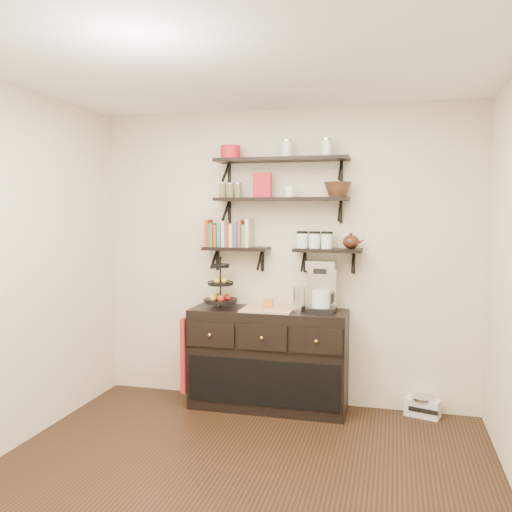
% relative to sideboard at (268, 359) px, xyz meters
% --- Properties ---
extents(floor, '(3.50, 3.50, 0.00)m').
position_rel_sideboard_xyz_m(floor, '(0.09, -1.51, -0.45)').
color(floor, black).
rests_on(floor, ground).
extents(ceiling, '(3.50, 3.50, 0.02)m').
position_rel_sideboard_xyz_m(ceiling, '(0.09, -1.51, 2.25)').
color(ceiling, white).
rests_on(ceiling, back_wall).
extents(back_wall, '(3.50, 0.02, 2.70)m').
position_rel_sideboard_xyz_m(back_wall, '(0.09, 0.24, 0.90)').
color(back_wall, silver).
rests_on(back_wall, ground).
extents(shelf_top, '(1.20, 0.27, 0.23)m').
position_rel_sideboard_xyz_m(shelf_top, '(0.09, 0.10, 1.78)').
color(shelf_top, black).
rests_on(shelf_top, back_wall).
extents(shelf_mid, '(1.20, 0.27, 0.23)m').
position_rel_sideboard_xyz_m(shelf_mid, '(0.09, 0.10, 1.43)').
color(shelf_mid, black).
rests_on(shelf_mid, back_wall).
extents(shelf_low_left, '(0.60, 0.25, 0.23)m').
position_rel_sideboard_xyz_m(shelf_low_left, '(-0.33, 0.12, 0.98)').
color(shelf_low_left, black).
rests_on(shelf_low_left, back_wall).
extents(shelf_low_right, '(0.60, 0.25, 0.23)m').
position_rel_sideboard_xyz_m(shelf_low_right, '(0.51, 0.12, 0.98)').
color(shelf_low_right, black).
rests_on(shelf_low_right, back_wall).
extents(cookbooks, '(0.40, 0.15, 0.26)m').
position_rel_sideboard_xyz_m(cookbooks, '(-0.39, 0.12, 1.11)').
color(cookbooks, '#A83C19').
rests_on(cookbooks, shelf_low_left).
extents(glass_canisters, '(0.32, 0.10, 0.13)m').
position_rel_sideboard_xyz_m(glass_canisters, '(0.39, 0.12, 1.06)').
color(glass_canisters, silver).
rests_on(glass_canisters, shelf_low_right).
extents(sideboard, '(1.40, 0.50, 0.92)m').
position_rel_sideboard_xyz_m(sideboard, '(0.00, 0.00, 0.00)').
color(sideboard, black).
rests_on(sideboard, floor).
extents(fruit_stand, '(0.30, 0.30, 0.45)m').
position_rel_sideboard_xyz_m(fruit_stand, '(-0.45, 0.00, 0.60)').
color(fruit_stand, black).
rests_on(fruit_stand, sideboard).
extents(candle, '(0.08, 0.08, 0.08)m').
position_rel_sideboard_xyz_m(candle, '(-0.00, 0.00, 0.50)').
color(candle, '#AC6927').
rests_on(candle, sideboard).
extents(coffee_maker, '(0.25, 0.24, 0.45)m').
position_rel_sideboard_xyz_m(coffee_maker, '(0.47, 0.03, 0.66)').
color(coffee_maker, black).
rests_on(coffee_maker, sideboard).
extents(thermal_carafe, '(0.11, 0.11, 0.22)m').
position_rel_sideboard_xyz_m(thermal_carafe, '(0.28, -0.02, 0.56)').
color(thermal_carafe, silver).
rests_on(thermal_carafe, sideboard).
extents(apron, '(0.04, 0.29, 0.68)m').
position_rel_sideboard_xyz_m(apron, '(-0.73, -0.10, 0.03)').
color(apron, '#B11324').
rests_on(apron, sideboard).
extents(radio, '(0.32, 0.24, 0.17)m').
position_rel_sideboard_xyz_m(radio, '(1.35, 0.13, -0.37)').
color(radio, silver).
rests_on(radio, floor).
extents(recipe_box, '(0.16, 0.06, 0.22)m').
position_rel_sideboard_xyz_m(recipe_box, '(-0.08, 0.10, 1.56)').
color(recipe_box, red).
rests_on(recipe_box, shelf_mid).
extents(walnut_bowl, '(0.24, 0.24, 0.13)m').
position_rel_sideboard_xyz_m(walnut_bowl, '(0.59, 0.10, 1.51)').
color(walnut_bowl, black).
rests_on(walnut_bowl, shelf_mid).
extents(ramekins, '(0.09, 0.09, 0.10)m').
position_rel_sideboard_xyz_m(ramekins, '(0.17, 0.10, 1.50)').
color(ramekins, white).
rests_on(ramekins, shelf_mid).
extents(teapot, '(0.20, 0.16, 0.14)m').
position_rel_sideboard_xyz_m(teapot, '(0.71, 0.12, 1.07)').
color(teapot, '#341B0F').
rests_on(teapot, shelf_low_right).
extents(red_pot, '(0.18, 0.18, 0.12)m').
position_rel_sideboard_xyz_m(red_pot, '(-0.38, 0.10, 1.86)').
color(red_pot, red).
rests_on(red_pot, shelf_top).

